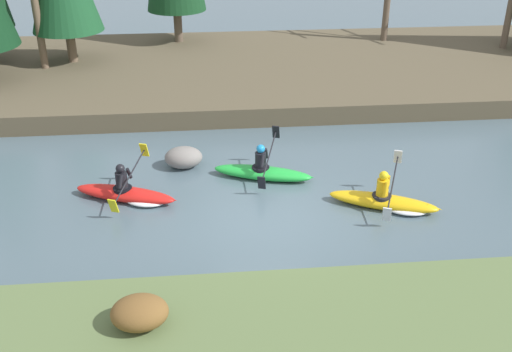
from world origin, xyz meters
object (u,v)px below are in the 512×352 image
kayaker_lead (388,201)px  kayaker_trailing (129,194)px  kayaker_middle (263,171)px  boulder_midstream (184,157)px

kayaker_lead → kayaker_trailing: bearing=-166.0°
kayaker_middle → kayaker_trailing: same height
kayaker_middle → kayaker_trailing: size_ratio=1.01×
boulder_midstream → kayaker_trailing: bearing=-127.2°
kayaker_trailing → boulder_midstream: 2.25m
kayaker_lead → boulder_midstream: size_ratio=2.57×
kayaker_middle → kayaker_trailing: 3.63m
kayaker_trailing → kayaker_middle: bearing=34.2°
kayaker_middle → boulder_midstream: 2.35m
boulder_midstream → kayaker_lead: bearing=-28.8°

